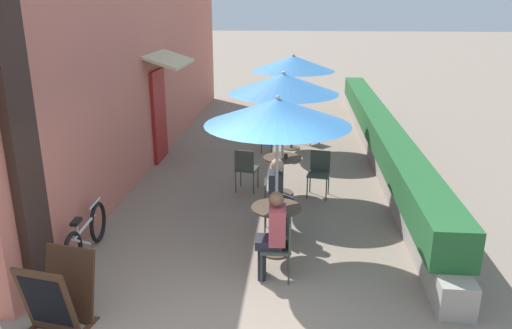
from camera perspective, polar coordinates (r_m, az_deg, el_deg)
The scene contains 20 objects.
cafe_facade_wall at distance 12.22m, azimuth -11.29°, elevation 10.84°, with size 0.98×14.11×4.20m.
planter_hedge at distance 12.23m, azimuth 13.86°, elevation 3.24°, with size 0.60×13.11×1.01m.
patio_table_near at distance 7.35m, azimuth 2.32°, elevation -6.43°, with size 0.73×0.73×0.74m.
patio_umbrella_near at distance 6.84m, azimuth 2.49°, elevation 6.04°, with size 2.03×2.03×2.37m.
cafe_chair_near_left at distance 6.72m, azimuth 2.91°, elevation -8.98°, with size 0.41×0.41×0.87m.
seated_patron_near_left at distance 6.64m, azimuth 1.96°, elevation -7.65°, with size 0.41×0.35×1.25m.
cafe_chair_near_right at distance 8.00m, azimuth 1.83°, elevation -4.34°, with size 0.41×0.41×0.87m.
seated_patron_near_right at distance 7.94m, azimuth 2.65°, elevation -3.22°, with size 0.41×0.35×1.25m.
coffee_cup_near at distance 7.20m, azimuth 2.01°, elevation -4.69°, with size 0.07×0.07×0.09m.
patio_table_mid at distance 9.61m, azimuth 3.00°, elevation -0.40°, with size 0.73×0.73×0.74m.
patio_umbrella_mid at distance 9.23m, azimuth 3.17°, elevation 9.20°, with size 2.03×2.03×2.37m.
cafe_chair_mid_left at distance 9.70m, azimuth -1.17°, elevation -0.23°, with size 0.46×0.46×0.87m.
cafe_chair_mid_right at distance 9.58m, azimuth 7.23°, elevation -0.62°, with size 0.46×0.46×0.87m.
coffee_cup_mid at distance 9.46m, azimuth 3.42°, elevation 0.96°, with size 0.07×0.07×0.09m.
patio_table_far at distance 12.63m, azimuth 4.10°, elevation 4.11°, with size 0.73×0.73×0.74m.
patio_umbrella_far at distance 12.33m, azimuth 4.27°, elevation 11.45°, with size 2.03×2.03×2.37m.
cafe_chair_far_left at distance 13.19m, azimuth 5.95°, elevation 4.66°, with size 0.56×0.56×0.87m.
cafe_chair_far_right at distance 12.08m, azimuth 2.08°, elevation 3.48°, with size 0.56×0.56×0.87m.
bicycle_leaning at distance 7.72m, azimuth -18.86°, elevation -7.77°, with size 0.16×1.67×0.72m.
menu_board at distance 6.24m, azimuth -21.61°, elevation -13.52°, with size 0.75×0.74×0.88m.
Camera 1 is at (0.83, -4.73, 3.58)m, focal length 35.00 mm.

